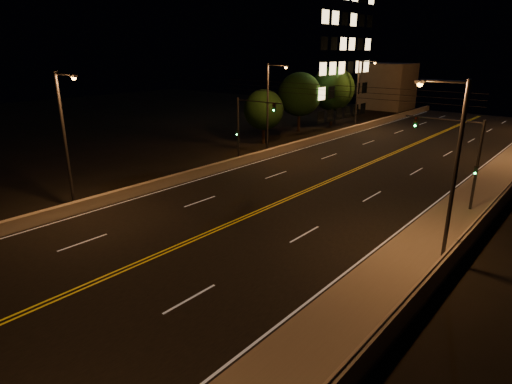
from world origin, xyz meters
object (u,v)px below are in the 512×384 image
Objects in this scene: building_tower at (276,34)px; tree_0 at (264,110)px; traffic_signal_right at (462,154)px; streetlight_1 at (451,161)px; tree_1 at (300,94)px; streetlight_4 at (66,133)px; tree_2 at (333,89)px; streetlight_6 at (359,90)px; streetlight_5 at (270,103)px; traffic_signal_left at (246,124)px.

building_tower reaches higher than tree_0.
building_tower is (-34.25, 24.69, 8.79)m from traffic_signal_right.
streetlight_1 is 1.47× the size of tree_0.
traffic_signal_right is 30.92m from tree_1.
streetlight_4 is 1.11× the size of tree_2.
streetlight_6 is 1.47× the size of tree_0.
streetlight_6 is 0.34× the size of building_tower.
streetlight_5 is at bearing -54.04° from building_tower.
tree_2 is at bearing 91.59° from tree_0.
tree_0 is at bearing -81.24° from tree_1.
tree_1 is at bearing 109.44° from traffic_signal_left.
streetlight_5 is 25.50m from building_tower.
tree_2 is at bearing 134.32° from traffic_signal_right.
traffic_signal_left is 25.36m from tree_2.
traffic_signal_left is 1.01× the size of tree_0.
building_tower is at bearing 125.96° from streetlight_5.
tree_1 is at bearing 98.64° from streetlight_4.
building_tower is 13.78m from tree_1.
streetlight_1 is 30.36m from tree_0.
building_tower is 21.12m from tree_0.
tree_0 is at bearing 159.97° from traffic_signal_right.
streetlight_6 is 16.28m from tree_0.
streetlight_1 is 1.18× the size of tree_1.
streetlight_1 is 1.00× the size of streetlight_5.
building_tower is 3.22× the size of tree_2.
tree_0 is at bearing 146.30° from streetlight_1.
building_tower is at bearing 144.22° from traffic_signal_right.
streetlight_1 is 1.00× the size of streetlight_6.
streetlight_1 is at bearing -42.59° from building_tower.
streetlight_6 is 24.49m from traffic_signal_left.
traffic_signal_left is 0.81× the size of tree_1.
tree_2 is (-5.35, 24.76, 1.27)m from traffic_signal_left.
tree_2 is at bearing 95.88° from streetlight_4.
streetlight_5 is 5.47m from tree_0.
streetlight_4 is at bearing -90.00° from streetlight_6.
streetlight_6 is (0.00, 40.87, 0.00)m from streetlight_4.
streetlight_4 is at bearing -158.91° from streetlight_1.
tree_2 is (10.08, 0.07, -7.52)m from building_tower.
streetlight_1 is 1.00× the size of streetlight_4.
traffic_signal_right is 0.81× the size of tree_1.
streetlight_4 is 40.87m from streetlight_6.
streetlight_5 is 20.26m from tree_2.
tree_1 is (-1.43, 9.31, 0.95)m from tree_0.
streetlight_5 is 1.18× the size of tree_1.
tree_2 is (0.99, 6.81, 0.35)m from tree_1.
streetlight_6 reaches higher than tree_1.
tree_0 is (-3.79, -15.78, -1.37)m from streetlight_6.
tree_1 reaches higher than tree_0.
streetlight_4 reaches higher than traffic_signal_right.
tree_2 is (-24.18, 24.76, 1.27)m from traffic_signal_right.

